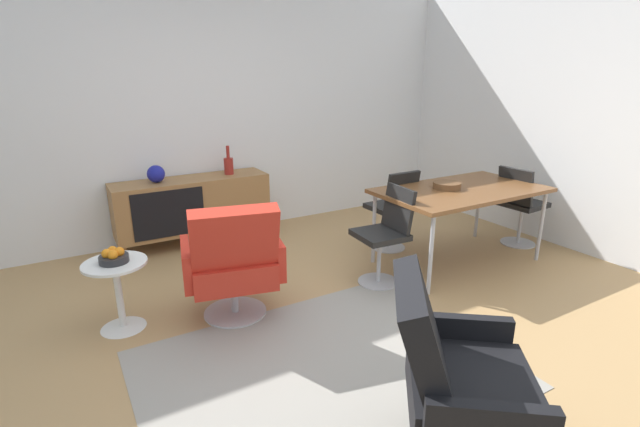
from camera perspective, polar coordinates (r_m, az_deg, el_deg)
The scene contains 16 objects.
ground_plane at distance 3.37m, azimuth -0.06°, elevation -15.16°, with size 8.32×8.32×0.00m, color tan.
wall_back at distance 5.26m, azimuth -14.83°, elevation 12.37°, with size 6.80×0.12×2.80m, color white.
wall_right at distance 5.25m, azimuth 32.26°, elevation 10.30°, with size 0.12×5.60×2.80m, color white.
sideboard at distance 5.09m, azimuth -15.51°, elevation 1.12°, with size 1.60×0.45×0.72m.
vase_cobalt at distance 4.93m, azimuth -19.68°, elevation 4.65°, with size 0.17×0.17×0.18m.
vase_sculptural_dark at distance 5.12m, azimuth -11.27°, elevation 5.92°, with size 0.10×0.10×0.31m.
dining_table at distance 4.55m, azimuth 17.12°, elevation 2.47°, with size 1.60×0.90×0.74m.
wooden_bowl_on_table at distance 4.50m, azimuth 15.47°, elevation 3.39°, with size 0.26×0.26×0.06m, color brown.
dining_chair_far_end at distance 5.28m, azimuth 23.54°, elevation 1.21°, with size 0.45×0.43×0.86m.
dining_chair_back_left at distance 4.77m, azimuth 9.12°, elevation 0.84°, with size 0.41×0.43×0.86m.
dining_chair_near_window at distance 4.03m, azimuth 8.19°, elevation -2.24°, with size 0.45×0.43×0.86m.
lounge_chair_red at distance 3.46m, azimuth -10.72°, elevation -5.81°, with size 0.81×0.77×0.95m.
armchair_black_shell at distance 2.32m, azimuth 16.67°, elevation -18.97°, with size 0.90×0.90×0.95m.
side_table_round at distance 3.63m, azimuth -23.76°, elevation -8.42°, with size 0.44×0.44×0.52m.
fruit_bowl at distance 3.54m, azimuth -24.25°, elevation -4.88°, with size 0.20×0.20×0.11m.
area_rug at distance 3.07m, azimuth 0.36°, elevation -18.73°, with size 2.20×1.70×0.01m, color gray.
Camera 1 is at (-1.43, -2.45, 1.81)m, focal length 25.79 mm.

